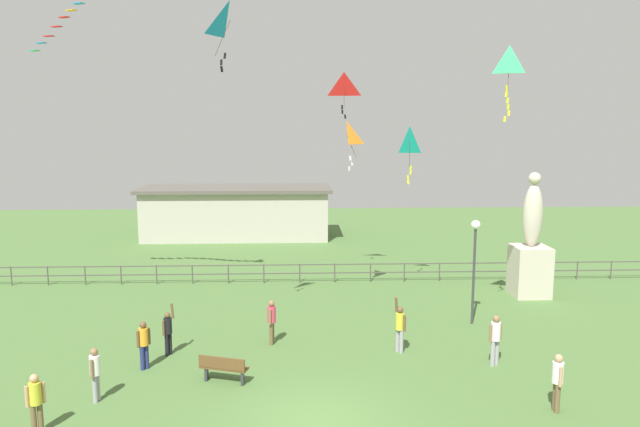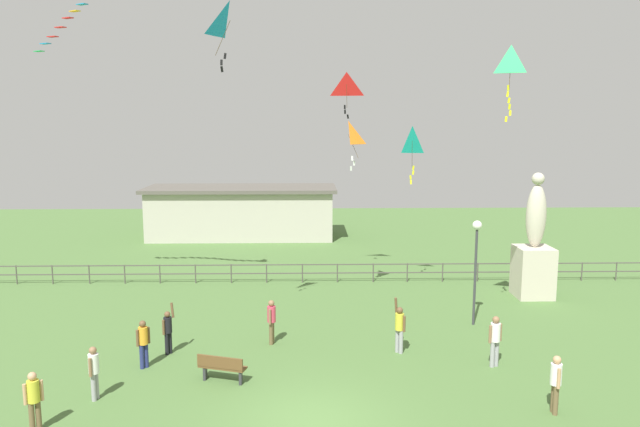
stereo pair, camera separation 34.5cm
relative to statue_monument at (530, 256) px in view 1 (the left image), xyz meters
The scene contains 19 objects.
ground_plane 15.37m from the statue_monument, 131.92° to the right, with size 80.00×80.00×0.00m, color #4C7038.
statue_monument is the anchor object (origin of this frame).
lamppost 5.44m from the statue_monument, 135.05° to the right, with size 0.36×0.36×4.17m.
park_bench 15.72m from the statue_monument, 145.94° to the right, with size 1.55×0.84×0.85m.
person_0 17.45m from the statue_monument, 153.84° to the right, with size 0.37×0.36×1.60m.
person_1 9.76m from the statue_monument, 137.36° to the right, with size 0.38×0.46×1.92m.
person_2 12.94m from the statue_monument, 154.10° to the right, with size 0.30×0.48×1.63m.
person_3 8.94m from the statue_monument, 118.36° to the right, with size 0.48×0.32×1.71m.
person_4 19.21m from the statue_monument, 148.96° to the right, with size 0.30×0.48×1.59m.
person_5 16.49m from the statue_monument, 156.69° to the right, with size 0.38×0.40×1.79m.
person_6 20.92m from the statue_monument, 146.10° to the right, with size 0.41×0.33×1.62m.
person_7 11.60m from the statue_monument, 107.98° to the right, with size 0.31×0.50×1.65m.
kite_0 16.86m from the statue_monument, 156.29° to the right, with size 1.06×1.03×2.23m.
kite_1 11.63m from the statue_monument, 167.25° to the left, with size 1.18×0.58×2.13m.
kite_2 10.14m from the statue_monument, behind, with size 0.94×0.94×2.05m.
kite_3 7.58m from the statue_monument, behind, with size 0.85×0.90×2.64m.
kite_4 9.79m from the statue_monument, 123.58° to the right, with size 0.87×0.63×2.69m.
waterfront_railing 10.94m from the statue_monument, 165.90° to the left, with size 36.04×0.06×0.95m.
pavilion_building 20.87m from the statue_monument, 135.42° to the left, with size 13.07×4.87×3.53m.
Camera 1 is at (-0.49, -14.71, 7.88)m, focal length 33.23 mm.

